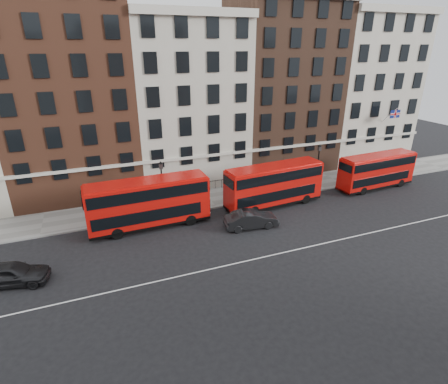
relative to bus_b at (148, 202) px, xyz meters
name	(u,v)px	position (x,y,z in m)	size (l,w,h in m)	color
ground	(249,246)	(7.12, -6.42, -2.47)	(120.00, 120.00, 0.00)	black
pavement	(208,198)	(7.12, 4.08, -2.39)	(80.00, 5.00, 0.15)	slate
kerb	(216,207)	(7.12, 1.58, -2.39)	(80.00, 0.30, 0.16)	gray
road_centre_line	(260,258)	(7.12, -8.42, -2.46)	(70.00, 0.12, 0.01)	white
building_terrace	(184,95)	(6.81, 11.46, 7.77)	(64.00, 11.95, 22.00)	#B8B19F
bus_b	(148,202)	(0.00, 0.00, 0.00)	(11.03, 2.95, 4.60)	red
bus_c	(274,184)	(12.88, 0.00, -0.09)	(10.73, 3.41, 4.43)	red
bus_d	(376,170)	(26.41, 0.00, -0.27)	(9.87, 2.91, 4.09)	red
car_rear	(12,274)	(-10.53, -4.99, -1.63)	(1.97, 4.90, 1.67)	black
car_front	(251,219)	(8.67, -3.54, -1.65)	(1.73, 4.95, 1.63)	black
lamp_post_left	(162,185)	(1.80, 2.27, 0.61)	(0.44, 0.44, 5.33)	black
lamp_post_right	(318,165)	(19.64, 2.06, 0.61)	(0.44, 0.44, 5.33)	black
traffic_light	(393,160)	(30.48, 1.68, -0.02)	(0.25, 0.45, 3.27)	black
iron_railings	(202,186)	(7.12, 6.28, -1.82)	(6.60, 0.06, 1.00)	black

